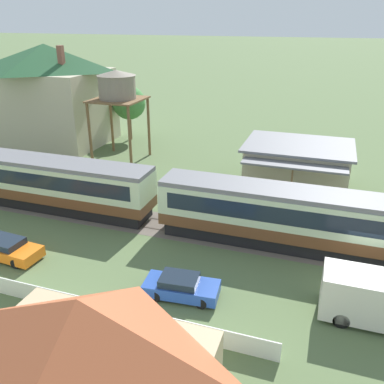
{
  "coord_description": "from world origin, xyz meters",
  "views": [
    {
      "loc": [
        -3.2,
        -22.81,
        13.86
      ],
      "look_at": [
        -12.3,
        4.01,
        1.59
      ],
      "focal_mm": 38.0,
      "sensor_mm": 36.0,
      "label": 1
    }
  ],
  "objects": [
    {
      "name": "ground_plane",
      "position": [
        0.0,
        0.0,
        0.0
      ],
      "size": [
        600.0,
        600.0,
        0.0
      ],
      "primitive_type": "plane",
      "color": "#566B42"
    },
    {
      "name": "passenger_train",
      "position": [
        -4.32,
        1.11,
        2.2
      ],
      "size": [
        54.89,
        2.97,
        3.95
      ],
      "color": "brown",
      "rests_on": "ground_plane"
    },
    {
      "name": "station_house_dark_green_roof",
      "position": [
        -33.9,
        16.76,
        5.72
      ],
      "size": [
        13.41,
        10.15,
        11.11
      ],
      "color": "#BCB293",
      "rests_on": "ground_plane"
    },
    {
      "name": "picket_fence_front",
      "position": [
        -15.86,
        -9.0,
        0.53
      ],
      "size": [
        24.05,
        0.06,
        1.05
      ],
      "primitive_type": "cube",
      "color": "white",
      "rests_on": "ground_plane"
    },
    {
      "name": "parked_car_orange",
      "position": [
        -21.08,
        -5.92,
        0.6
      ],
      "size": [
        4.47,
        2.04,
        1.25
      ],
      "rotation": [
        0.0,
        0.0,
        -0.06
      ],
      "color": "orange",
      "rests_on": "ground_plane"
    },
    {
      "name": "parked_car_blue",
      "position": [
        -9.51,
        -6.05,
        0.59
      ],
      "size": [
        4.15,
        2.07,
        1.21
      ],
      "rotation": [
        0.0,
        0.0,
        0.09
      ],
      "color": "#284CA8",
      "rests_on": "ground_plane"
    },
    {
      "name": "yard_tree_0",
      "position": [
        -25.79,
        20.53,
        4.44
      ],
      "size": [
        3.92,
        3.92,
        6.42
      ],
      "color": "brown",
      "rests_on": "ground_plane"
    },
    {
      "name": "water_tower",
      "position": [
        -23.32,
        13.47,
        7.38
      ],
      "size": [
        4.93,
        4.93,
        9.08
      ],
      "color": "brown",
      "rests_on": "ground_plane"
    },
    {
      "name": "station_building",
      "position": [
        -5.25,
        11.68,
        1.96
      ],
      "size": [
        9.09,
        8.17,
        3.86
      ],
      "color": "#BCB293",
      "rests_on": "ground_plane"
    },
    {
      "name": "delivery_truck_cream",
      "position": [
        0.13,
        -4.84,
        1.28
      ],
      "size": [
        5.47,
        2.21,
        2.51
      ],
      "color": "beige",
      "rests_on": "ground_plane"
    },
    {
      "name": "railway_track",
      "position": [
        -4.33,
        1.11,
        0.01
      ],
      "size": [
        116.72,
        3.6,
        0.04
      ],
      "color": "#665B51",
      "rests_on": "ground_plane"
    },
    {
      "name": "cottage_terracotta_roof",
      "position": [
        -9.97,
        -14.17,
        2.96
      ],
      "size": [
        8.94,
        6.01,
        5.69
      ],
      "color": "tan",
      "rests_on": "ground_plane"
    }
  ]
}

